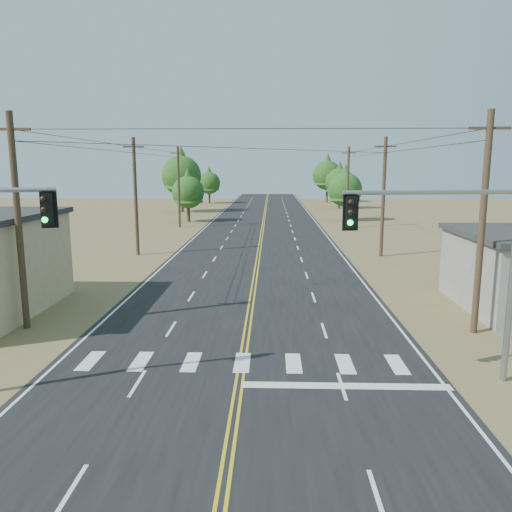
{
  "coord_description": "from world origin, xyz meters",
  "views": [
    {
      "loc": [
        1.11,
        -10.4,
        7.57
      ],
      "look_at": [
        0.41,
        12.22,
        3.5
      ],
      "focal_mm": 35.0,
      "sensor_mm": 36.0,
      "label": 1
    }
  ],
  "objects": [
    {
      "name": "ground",
      "position": [
        0.0,
        0.0,
        0.0
      ],
      "size": [
        220.0,
        220.0,
        0.0
      ],
      "primitive_type": "plane",
      "color": "olive",
      "rests_on": "ground"
    },
    {
      "name": "road",
      "position": [
        0.0,
        30.0,
        0.01
      ],
      "size": [
        15.0,
        200.0,
        0.02
      ],
      "primitive_type": "cube",
      "color": "black",
      "rests_on": "ground"
    },
    {
      "name": "utility_pole_left_near",
      "position": [
        -10.5,
        12.0,
        5.12
      ],
      "size": [
        1.8,
        0.3,
        10.0
      ],
      "color": "#4C3826",
      "rests_on": "ground"
    },
    {
      "name": "utility_pole_left_mid",
      "position": [
        -10.5,
        32.0,
        5.12
      ],
      "size": [
        1.8,
        0.3,
        10.0
      ],
      "color": "#4C3826",
      "rests_on": "ground"
    },
    {
      "name": "utility_pole_left_far",
      "position": [
        -10.5,
        52.0,
        5.12
      ],
      "size": [
        1.8,
        0.3,
        10.0
      ],
      "color": "#4C3826",
      "rests_on": "ground"
    },
    {
      "name": "utility_pole_right_near",
      "position": [
        10.5,
        12.0,
        5.12
      ],
      "size": [
        1.8,
        0.3,
        10.0
      ],
      "color": "#4C3826",
      "rests_on": "ground"
    },
    {
      "name": "utility_pole_right_mid",
      "position": [
        10.5,
        32.0,
        5.12
      ],
      "size": [
        1.8,
        0.3,
        10.0
      ],
      "color": "#4C3826",
      "rests_on": "ground"
    },
    {
      "name": "utility_pole_right_far",
      "position": [
        10.5,
        52.0,
        5.12
      ],
      "size": [
        1.8,
        0.3,
        10.0
      ],
      "color": "#4C3826",
      "rests_on": "ground"
    },
    {
      "name": "signal_mast_right",
      "position": [
        7.66,
        6.42,
        4.72
      ],
      "size": [
        6.19,
        1.26,
        6.93
      ],
      "rotation": [
        0.0,
        0.0,
        0.15
      ],
      "color": "gray",
      "rests_on": "ground"
    },
    {
      "name": "tree_left_near",
      "position": [
        -10.42,
        58.44,
        4.53
      ],
      "size": [
        4.45,
        4.45,
        7.41
      ],
      "color": "#3F2D1E",
      "rests_on": "ground"
    },
    {
      "name": "tree_left_mid",
      "position": [
        -14.0,
        73.57,
        6.75
      ],
      "size": [
        6.62,
        6.62,
        11.03
      ],
      "color": "#3F2D1E",
      "rests_on": "ground"
    },
    {
      "name": "tree_left_far",
      "position": [
        -11.88,
        93.72,
        4.66
      ],
      "size": [
        4.58,
        4.58,
        7.63
      ],
      "color": "#3F2D1E",
      "rests_on": "ground"
    },
    {
      "name": "tree_right_near",
      "position": [
        11.42,
        60.51,
        4.86
      ],
      "size": [
        4.77,
        4.77,
        7.95
      ],
      "color": "#3F2D1E",
      "rests_on": "ground"
    },
    {
      "name": "tree_right_mid",
      "position": [
        13.41,
        81.36,
        5.25
      ],
      "size": [
        5.15,
        5.15,
        8.59
      ],
      "color": "#3F2D1E",
      "rests_on": "ground"
    },
    {
      "name": "tree_right_far",
      "position": [
        12.99,
        97.91,
        6.35
      ],
      "size": [
        6.23,
        6.23,
        10.38
      ],
      "color": "#3F2D1E",
      "rests_on": "ground"
    }
  ]
}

